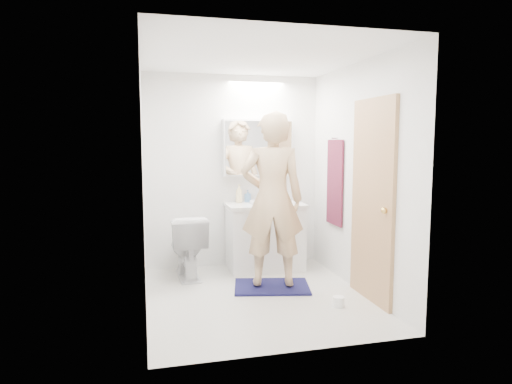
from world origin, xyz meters
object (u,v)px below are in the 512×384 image
object	(u,v)px
vanity_cabinet	(265,238)
toilet	(187,246)
soap_bottle_a	(239,194)
person	(272,199)
soap_bottle_b	(248,196)
toothbrush_cup	(276,198)
medicine_cabinet	(258,148)
toilet_paper_roll	(339,302)

from	to	relation	value
vanity_cabinet	toilet	size ratio (longest dim) A/B	1.21
vanity_cabinet	soap_bottle_a	size ratio (longest dim) A/B	3.97
person	soap_bottle_b	size ratio (longest dim) A/B	11.95
soap_bottle_b	toothbrush_cup	xyz separation A→B (m)	(0.36, -0.02, -0.04)
vanity_cabinet	toilet	bearing A→B (deg)	-173.22
toilet	soap_bottle_b	xyz separation A→B (m)	(0.79, 0.30, 0.53)
vanity_cabinet	toothbrush_cup	size ratio (longest dim) A/B	10.19
medicine_cabinet	soap_bottle_a	xyz separation A→B (m)	(-0.25, -0.06, -0.57)
soap_bottle_b	toothbrush_cup	distance (m)	0.36
person	toothbrush_cup	bearing A→B (deg)	-96.39
medicine_cabinet	person	distance (m)	1.09
medicine_cabinet	toilet_paper_roll	size ratio (longest dim) A/B	8.00
toilet	toilet_paper_roll	size ratio (longest dim) A/B	6.74
person	toilet_paper_roll	distance (m)	1.24
toilet_paper_roll	person	bearing A→B (deg)	124.02
vanity_cabinet	medicine_cabinet	world-z (taller)	medicine_cabinet
soap_bottle_b	vanity_cabinet	bearing A→B (deg)	-46.15
toilet	soap_bottle_a	bearing A→B (deg)	-160.84
toothbrush_cup	toilet_paper_roll	world-z (taller)	toothbrush_cup
person	soap_bottle_b	world-z (taller)	person
toilet	soap_bottle_a	xyz separation A→B (m)	(0.67, 0.27, 0.56)
person	soap_bottle_a	xyz separation A→B (m)	(-0.18, 0.89, -0.04)
person	toothbrush_cup	distance (m)	0.95
medicine_cabinet	toilet	bearing A→B (deg)	-160.70
soap_bottle_a	toilet_paper_roll	world-z (taller)	soap_bottle_a
toothbrush_cup	soap_bottle_a	bearing A→B (deg)	-178.81
vanity_cabinet	toothbrush_cup	world-z (taller)	toothbrush_cup
vanity_cabinet	medicine_cabinet	size ratio (longest dim) A/B	1.02
vanity_cabinet	soap_bottle_a	world-z (taller)	soap_bottle_a
soap_bottle_b	toilet_paper_roll	xyz separation A→B (m)	(0.52, -1.61, -0.85)
vanity_cabinet	soap_bottle_b	xyz separation A→B (m)	(-0.17, 0.18, 0.51)
medicine_cabinet	soap_bottle_b	size ratio (longest dim) A/B	5.71
medicine_cabinet	toothbrush_cup	distance (m)	0.68
person	toilet_paper_roll	xyz separation A→B (m)	(0.47, -0.69, -0.92)
toilet	person	distance (m)	1.21
toothbrush_cup	person	bearing A→B (deg)	-108.88
vanity_cabinet	person	bearing A→B (deg)	-99.12
medicine_cabinet	toilet_paper_roll	distance (m)	2.22
medicine_cabinet	soap_bottle_b	bearing A→B (deg)	-167.31
soap_bottle_b	toilet	bearing A→B (deg)	-159.63
soap_bottle_a	soap_bottle_b	world-z (taller)	soap_bottle_a
toothbrush_cup	toilet_paper_roll	distance (m)	1.79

